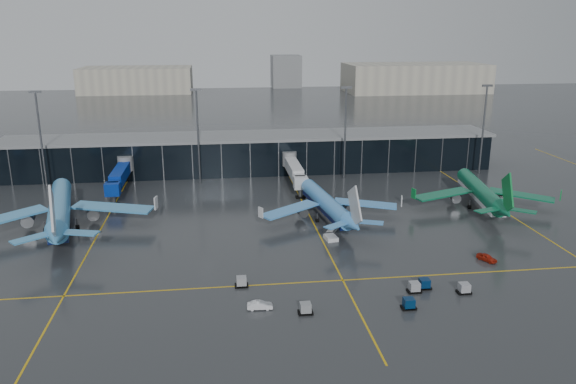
{
  "coord_description": "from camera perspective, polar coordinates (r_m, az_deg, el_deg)",
  "views": [
    {
      "loc": [
        -10.16,
        -99.14,
        40.77
      ],
      "look_at": [
        5.0,
        18.0,
        6.0
      ],
      "focal_mm": 35.0,
      "sensor_mm": 36.0,
      "label": 1
    }
  ],
  "objects": [
    {
      "name": "airliner_klm_near",
      "position": [
        123.04,
        3.92,
        -0.17
      ],
      "size": [
        37.4,
        41.36,
        11.53
      ],
      "primitive_type": null,
      "rotation": [
        0.0,
        0.0,
        0.13
      ],
      "color": "#4391DE",
      "rests_on": "ground"
    },
    {
      "name": "distant_hangars",
      "position": [
        375.44,
        1.9,
        11.51
      ],
      "size": [
        260.0,
        71.0,
        22.0
      ],
      "color": "#B2AD99",
      "rests_on": "ground"
    },
    {
      "name": "service_van_white",
      "position": [
        86.08,
        -2.88,
        -11.41
      ],
      "size": [
        3.88,
        1.51,
        1.26
      ],
      "primitive_type": "imported",
      "rotation": [
        0.0,
        0.0,
        1.53
      ],
      "color": "silver",
      "rests_on": "ground"
    },
    {
      "name": "taxi_lines",
      "position": [
        118.8,
        2.86,
        -3.68
      ],
      "size": [
        220.0,
        120.0,
        0.02
      ],
      "color": "gold",
      "rests_on": "ground"
    },
    {
      "name": "ground",
      "position": [
        107.68,
        -1.42,
        -5.85
      ],
      "size": [
        600.0,
        600.0,
        0.0
      ],
      "primitive_type": "plane",
      "color": "#282B2D",
      "rests_on": "ground"
    },
    {
      "name": "terminal_pier",
      "position": [
        165.29,
        -3.69,
        4.02
      ],
      "size": [
        142.0,
        17.0,
        10.7
      ],
      "color": "black",
      "rests_on": "ground"
    },
    {
      "name": "airliner_arkefly",
      "position": [
        126.08,
        -22.3,
        -0.39
      ],
      "size": [
        48.88,
        53.12,
        14.01
      ],
      "primitive_type": null,
      "rotation": [
        0.0,
        0.0,
        0.22
      ],
      "color": "#3E92CE",
      "rests_on": "ground"
    },
    {
      "name": "jet_bridges",
      "position": [
        148.76,
        -16.76,
        1.6
      ],
      "size": [
        94.0,
        27.5,
        7.2
      ],
      "color": "#595B60",
      "rests_on": "ground"
    },
    {
      "name": "airliner_aer_lingus",
      "position": [
        138.72,
        19.01,
        0.98
      ],
      "size": [
        40.5,
        44.42,
        12.05
      ],
      "primitive_type": null,
      "rotation": [
        0.0,
        0.0,
        -0.17
      ],
      "color": "#0B6340",
      "rests_on": "ground"
    },
    {
      "name": "mobile_airstair",
      "position": [
        112.45,
        4.37,
        -4.49
      ],
      "size": [
        2.66,
        3.5,
        3.45
      ],
      "rotation": [
        0.0,
        0.0,
        0.15
      ],
      "color": "silver",
      "rests_on": "ground"
    },
    {
      "name": "flood_masts",
      "position": [
        152.32,
        -1.55,
        6.2
      ],
      "size": [
        203.0,
        0.5,
        25.5
      ],
      "color": "#595B60",
      "rests_on": "ground"
    },
    {
      "name": "service_van_red",
      "position": [
        108.49,
        19.54,
        -6.3
      ],
      "size": [
        3.12,
        4.06,
        1.29
      ],
      "primitive_type": "imported",
      "rotation": [
        0.0,
        0.0,
        0.49
      ],
      "color": "#9F1C0C",
      "rests_on": "ground"
    },
    {
      "name": "baggage_carts",
      "position": [
        90.55,
        8.98,
        -10.04
      ],
      "size": [
        37.27,
        12.29,
        1.7
      ],
      "color": "black",
      "rests_on": "ground"
    }
  ]
}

